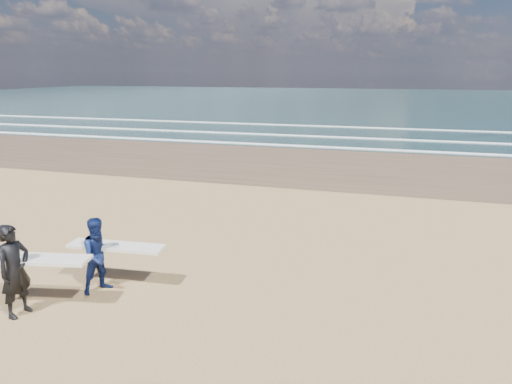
% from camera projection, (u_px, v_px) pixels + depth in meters
% --- Properties ---
extents(ocean, '(220.00, 100.00, 0.02)m').
position_uv_depth(ocean, '(490.00, 103.00, 69.67)').
color(ocean, '#183235').
rests_on(ocean, ground).
extents(surfer_near, '(2.26, 1.19, 1.91)m').
position_uv_depth(surfer_near, '(17.00, 269.00, 9.00)').
color(surfer_near, black).
rests_on(surfer_near, ground).
extents(surfer_far, '(2.24, 1.22, 1.70)m').
position_uv_depth(surfer_far, '(101.00, 254.00, 10.02)').
color(surfer_far, '#0C1946').
rests_on(surfer_far, ground).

